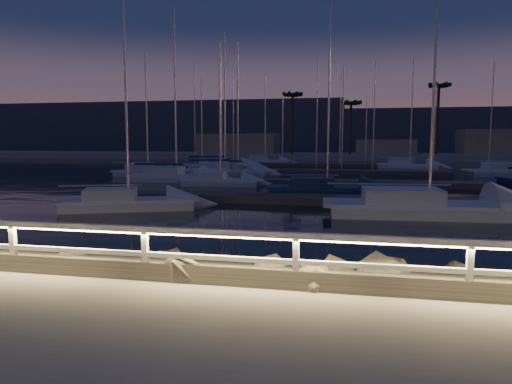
% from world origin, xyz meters
% --- Properties ---
extents(ground, '(400.00, 400.00, 0.00)m').
position_xyz_m(ground, '(0.00, 0.00, 0.00)').
color(ground, '#9F9990').
rests_on(ground, ground).
extents(harbor_water, '(400.00, 440.00, 0.60)m').
position_xyz_m(harbor_water, '(0.00, 31.22, -0.97)').
color(harbor_water, black).
rests_on(harbor_water, ground).
extents(guard_rail, '(44.11, 0.12, 1.06)m').
position_xyz_m(guard_rail, '(-0.07, -0.00, 0.77)').
color(guard_rail, white).
rests_on(guard_rail, ground).
extents(floating_docks, '(22.00, 36.00, 0.40)m').
position_xyz_m(floating_docks, '(0.00, 32.50, -0.40)').
color(floating_docks, '#5E554E').
rests_on(floating_docks, ground).
extents(far_shore, '(160.00, 14.00, 5.20)m').
position_xyz_m(far_shore, '(-0.12, 74.05, 0.29)').
color(far_shore, '#9F9990').
rests_on(far_shore, ground).
extents(palm_left, '(3.00, 3.00, 11.20)m').
position_xyz_m(palm_left, '(-8.00, 72.00, 10.14)').
color(palm_left, '#4C3423').
rests_on(palm_left, ground).
extents(palm_center, '(3.00, 3.00, 9.70)m').
position_xyz_m(palm_center, '(2.00, 73.00, 8.78)').
color(palm_center, '#4C3423').
rests_on(palm_center, ground).
extents(palm_right, '(3.00, 3.00, 12.20)m').
position_xyz_m(palm_right, '(16.00, 72.00, 11.03)').
color(palm_right, '#4C3423').
rests_on(palm_right, ground).
extents(distant_hills, '(230.00, 37.50, 18.00)m').
position_xyz_m(distant_hills, '(-22.13, 133.69, 4.74)').
color(distant_hills, '#343E50').
rests_on(distant_hills, ground).
extents(sailboat_a, '(6.20, 2.15, 10.46)m').
position_xyz_m(sailboat_a, '(-7.55, 24.14, -0.20)').
color(sailboat_a, silver).
rests_on(sailboat_a, ground).
extents(sailboat_b, '(6.83, 4.20, 11.30)m').
position_xyz_m(sailboat_b, '(-8.67, 11.93, -0.20)').
color(sailboat_b, silver).
rests_on(sailboat_b, ground).
extents(sailboat_c, '(7.44, 2.79, 12.36)m').
position_xyz_m(sailboat_c, '(0.43, 19.91, -0.20)').
color(sailboat_c, navy).
rests_on(sailboat_c, ground).
extents(sailboat_d, '(9.40, 3.36, 15.62)m').
position_xyz_m(sailboat_d, '(5.17, 12.85, -0.15)').
color(sailboat_d, silver).
rests_on(sailboat_d, ground).
extents(sailboat_e, '(6.83, 3.92, 11.31)m').
position_xyz_m(sailboat_e, '(-16.68, 31.40, -0.18)').
color(sailboat_e, silver).
rests_on(sailboat_e, ground).
extents(sailboat_f, '(8.10, 2.52, 13.73)m').
position_xyz_m(sailboat_f, '(-11.92, 26.40, -0.15)').
color(sailboat_f, silver).
rests_on(sailboat_f, ground).
extents(sailboat_i, '(8.07, 4.79, 13.38)m').
position_xyz_m(sailboat_i, '(-9.80, 33.42, -0.13)').
color(sailboat_i, silver).
rests_on(sailboat_i, ground).
extents(sailboat_j, '(7.72, 4.17, 12.68)m').
position_xyz_m(sailboat_j, '(-8.78, 34.52, -0.17)').
color(sailboat_j, silver).
rests_on(sailboat_j, ground).
extents(sailboat_k, '(7.80, 4.69, 12.83)m').
position_xyz_m(sailboat_k, '(8.80, 48.77, -0.19)').
color(sailboat_k, silver).
rests_on(sailboat_k, ground).
extents(sailboat_m, '(7.40, 2.98, 12.33)m').
position_xyz_m(sailboat_m, '(-9.90, 54.98, -0.16)').
color(sailboat_m, silver).
rests_on(sailboat_m, ground).
extents(sailboat_n, '(8.62, 5.04, 14.21)m').
position_xyz_m(sailboat_n, '(-12.66, 42.20, -0.14)').
color(sailboat_n, silver).
rests_on(sailboat_n, ground).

